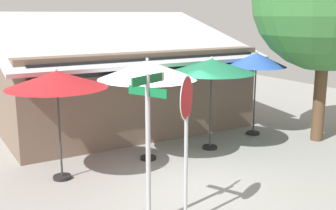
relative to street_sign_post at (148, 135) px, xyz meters
name	(u,v)px	position (x,y,z in m)	size (l,w,h in m)	color
ground_plane	(185,181)	(1.82, 1.54, -1.84)	(28.00, 28.00, 0.10)	gray
cafe_building	(120,84)	(2.61, 7.02, -0.29)	(8.60, 5.61, 4.03)	#705B4C
street_sign_post	(148,135)	(0.00, 0.00, 0.00)	(0.85, 0.80, 2.91)	#A8AAB2
stop_sign	(186,122)	(0.62, -0.33, 0.24)	(0.62, 0.54, 2.87)	#A8AAB2
patio_umbrella_crimson_left	(57,80)	(-0.75, 3.09, 0.65)	(2.37, 2.37, 2.72)	black
patio_umbrella_ivory_center	(147,70)	(1.72, 3.24, 0.70)	(2.66, 2.66, 2.82)	black
patio_umbrella_forest_green_right	(212,66)	(3.75, 3.13, 0.69)	(2.52, 2.52, 2.76)	black
patio_umbrella_royal_blue_far_right	(256,61)	(5.91, 3.62, 0.69)	(1.94, 1.94, 2.79)	black
shade_tree	(336,0)	(7.47, 1.97, 2.57)	(4.93, 4.48, 6.71)	brown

